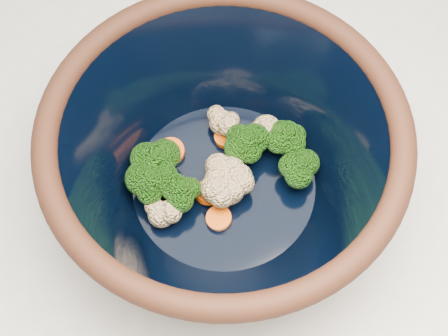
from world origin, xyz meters
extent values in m
cube|color=silver|center=(0.00, 0.00, 0.45)|extent=(1.20, 1.20, 0.90)
cylinder|color=black|center=(-0.09, 0.04, 0.91)|extent=(0.20, 0.20, 0.01)
torus|color=black|center=(-0.09, 0.04, 1.03)|extent=(0.33, 0.33, 0.02)
cylinder|color=black|center=(-0.09, 0.04, 0.93)|extent=(0.19, 0.19, 0.00)
cylinder|color=#608442|center=(-0.01, 0.04, 0.94)|extent=(0.01, 0.01, 0.02)
ellipsoid|color=#236112|center=(-0.01, 0.04, 0.96)|extent=(0.04, 0.04, 0.03)
cylinder|color=#608442|center=(-0.02, 0.01, 0.94)|extent=(0.01, 0.01, 0.02)
ellipsoid|color=#236112|center=(-0.02, 0.01, 0.96)|extent=(0.04, 0.04, 0.03)
cylinder|color=#608442|center=(-0.05, 0.06, 0.94)|extent=(0.01, 0.01, 0.02)
ellipsoid|color=#236112|center=(-0.05, 0.06, 0.97)|extent=(0.04, 0.04, 0.04)
cylinder|color=#608442|center=(-0.13, 0.04, 0.94)|extent=(0.01, 0.01, 0.02)
ellipsoid|color=#236112|center=(-0.13, 0.04, 0.96)|extent=(0.04, 0.04, 0.03)
cylinder|color=#608442|center=(-0.14, 0.08, 0.94)|extent=(0.01, 0.01, 0.02)
ellipsoid|color=#236112|center=(-0.14, 0.08, 0.97)|extent=(0.05, 0.05, 0.04)
cylinder|color=#608442|center=(-0.15, 0.06, 0.94)|extent=(0.01, 0.01, 0.02)
ellipsoid|color=#236112|center=(-0.15, 0.06, 0.97)|extent=(0.04, 0.04, 0.04)
sphere|color=beige|center=(-0.09, 0.04, 0.95)|extent=(0.03, 0.03, 0.03)
sphere|color=beige|center=(-0.02, 0.06, 0.95)|extent=(0.03, 0.03, 0.03)
sphere|color=beige|center=(-0.09, 0.03, 0.95)|extent=(0.03, 0.03, 0.03)
sphere|color=beige|center=(-0.16, 0.04, 0.95)|extent=(0.03, 0.03, 0.03)
sphere|color=beige|center=(-0.09, 0.03, 0.95)|extent=(0.03, 0.03, 0.03)
sphere|color=beige|center=(-0.09, 0.04, 0.95)|extent=(0.03, 0.03, 0.03)
sphere|color=beige|center=(-0.06, 0.09, 0.95)|extent=(0.03, 0.03, 0.03)
sphere|color=beige|center=(-0.09, 0.03, 0.95)|extent=(0.03, 0.03, 0.03)
cylinder|color=#D85709|center=(-0.06, 0.08, 0.94)|extent=(0.03, 0.03, 0.01)
cylinder|color=#D85709|center=(-0.11, 0.04, 0.94)|extent=(0.03, 0.03, 0.01)
cylinder|color=#D85709|center=(-0.11, 0.01, 0.94)|extent=(0.03, 0.03, 0.01)
cylinder|color=#D85709|center=(-0.12, 0.10, 0.94)|extent=(0.03, 0.03, 0.01)
camera|label=1|loc=(-0.23, -0.20, 1.50)|focal=50.00mm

